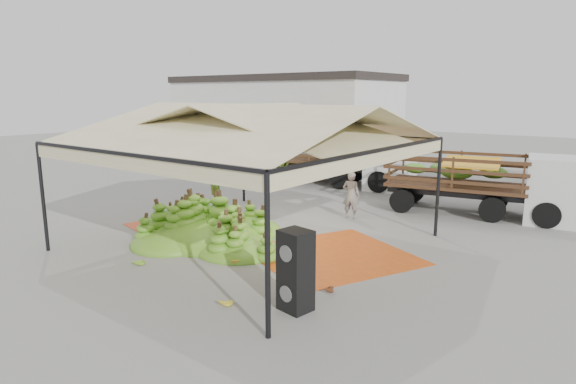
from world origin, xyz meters
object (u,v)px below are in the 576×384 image
Objects in this scene: speaker_stack at (296,271)px; vendor at (351,195)px; truck_left at (343,153)px; banana_heap at (206,219)px; truck_right at (488,178)px.

vendor reaches higher than speaker_stack.
vendor is at bearing -66.87° from truck_left.
banana_heap is 10.05m from truck_right.
speaker_stack is at bearing -105.38° from truck_right.
banana_heap is 5.28m from vendor.
banana_heap is 5.42m from speaker_stack.
banana_heap is at bearing -92.41° from truck_left.
truck_left is at bearing 153.49° from truck_right.
truck_right reaches higher than banana_heap.
vendor is 6.51m from truck_left.
vendor is 0.22× the size of truck_left.
truck_right is at bearing -26.05° from truck_left.
speaker_stack is at bearing -23.84° from banana_heap.
speaker_stack is at bearing 98.13° from vendor.
vendor is 0.25× the size of truck_right.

